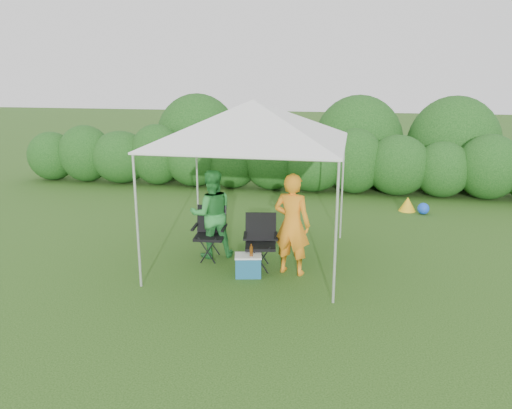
% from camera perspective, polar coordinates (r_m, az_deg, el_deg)
% --- Properties ---
extents(ground, '(70.00, 70.00, 0.00)m').
position_cam_1_polar(ground, '(8.61, -1.00, -7.42)').
color(ground, '#335B1D').
extents(hedge, '(16.51, 1.53, 1.80)m').
position_cam_1_polar(hedge, '(14.08, 4.55, 4.89)').
color(hedge, '#21531A').
rests_on(hedge, ground).
extents(canopy, '(3.10, 3.10, 2.83)m').
position_cam_1_polar(canopy, '(8.49, -0.35, 9.45)').
color(canopy, silver).
rests_on(canopy, ground).
extents(chair_right, '(0.64, 0.60, 0.93)m').
position_cam_1_polar(chair_right, '(8.55, 0.54, -3.82)').
color(chair_right, black).
rests_on(chair_right, ground).
extents(chair_left, '(0.62, 0.57, 0.94)m').
position_cam_1_polar(chair_left, '(9.02, -5.23, -2.82)').
color(chair_left, black).
rests_on(chair_left, ground).
extents(man, '(0.70, 0.54, 1.71)m').
position_cam_1_polar(man, '(8.21, 4.13, -2.26)').
color(man, orange).
rests_on(man, ground).
extents(woman, '(0.95, 0.85, 1.60)m').
position_cam_1_polar(woman, '(9.00, -5.10, -1.07)').
color(woman, '#2E8D3B').
rests_on(woman, ground).
extents(cooler, '(0.49, 0.40, 0.37)m').
position_cam_1_polar(cooler, '(8.28, -0.90, -6.96)').
color(cooler, '#1D5D86').
rests_on(cooler, ground).
extents(bottle, '(0.06, 0.06, 0.21)m').
position_cam_1_polar(bottle, '(8.13, -0.55, -5.22)').
color(bottle, '#592D0C').
rests_on(bottle, cooler).
extents(lawn_toy, '(0.69, 0.57, 0.34)m').
position_cam_1_polar(lawn_toy, '(12.58, 17.36, -0.08)').
color(lawn_toy, yellow).
rests_on(lawn_toy, ground).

